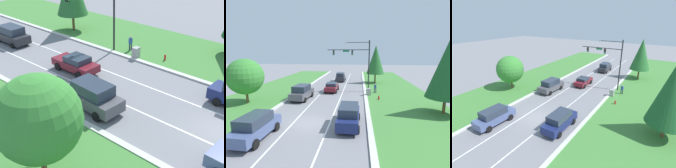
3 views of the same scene
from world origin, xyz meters
TOP-DOWN VIEW (x-y plane):
  - ground_plane at (0.00, 0.00)m, footprint 160.00×160.00m
  - curb_strip_right at (5.65, 0.00)m, footprint 0.50×90.00m
  - curb_strip_left at (-5.65, 0.00)m, footprint 0.50×90.00m
  - grass_verge_right at (10.90, 0.00)m, footprint 10.00×90.00m
  - grass_verge_left at (-10.90, 0.00)m, footprint 10.00×90.00m
  - lane_stripe_inner_left at (-1.80, 0.00)m, footprint 0.14×81.00m
  - lane_stripe_inner_right at (1.80, 0.00)m, footprint 0.14×81.00m
  - traffic_signal_mast at (4.25, 14.99)m, footprint 7.35×0.41m
  - graphite_suv at (-3.73, 8.45)m, footprint 2.46×5.08m
  - charcoal_suv at (0.18, 25.33)m, footprint 2.18×4.83m
  - navy_suv at (3.68, -0.09)m, footprint 2.15×5.04m
  - slate_blue_suv at (-3.60, -3.47)m, footprint 2.21×5.02m
  - burgundy_sedan at (-0.18, 14.12)m, footprint 2.13×4.68m
  - utility_cabinet at (6.11, 11.90)m, footprint 0.70×0.60m
  - pedestrian at (7.30, 13.58)m, footprint 0.41×0.27m
  - fire_hydrant at (7.47, 9.25)m, footprint 0.34×0.20m
  - conifer_near_right_tree at (8.11, 23.57)m, footprint 3.89×3.89m
  - oak_near_left_tree at (-10.45, 5.58)m, footprint 4.75×4.75m
  - conifer_far_right_tree at (14.05, 4.25)m, footprint 4.21×4.21m

SIDE VIEW (x-z plane):
  - ground_plane at x=0.00m, z-range 0.00..0.00m
  - lane_stripe_inner_left at x=-1.80m, z-range 0.00..0.01m
  - lane_stripe_inner_right at x=1.80m, z-range 0.00..0.01m
  - grass_verge_right at x=10.90m, z-range 0.00..0.08m
  - grass_verge_left at x=-10.90m, z-range 0.00..0.08m
  - curb_strip_right at x=5.65m, z-range 0.00..0.15m
  - curb_strip_left at x=-5.65m, z-range 0.00..0.15m
  - fire_hydrant at x=7.47m, z-range -0.01..0.69m
  - utility_cabinet at x=6.11m, z-range 0.00..1.16m
  - burgundy_sedan at x=-0.18m, z-range 0.04..1.61m
  - pedestrian at x=7.30m, z-range 0.09..1.78m
  - charcoal_suv at x=0.18m, z-range 0.00..2.03m
  - navy_suv at x=3.68m, z-range 0.02..2.05m
  - slate_blue_suv at x=-3.60m, z-range 0.04..2.04m
  - graphite_suv at x=-3.73m, z-range 0.02..2.16m
  - oak_near_left_tree at x=-10.45m, z-range 0.64..6.68m
  - conifer_near_right_tree at x=8.11m, z-range 1.05..9.38m
  - conifer_far_right_tree at x=14.05m, z-range 0.94..9.57m
  - traffic_signal_mast at x=4.25m, z-range 1.39..10.24m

